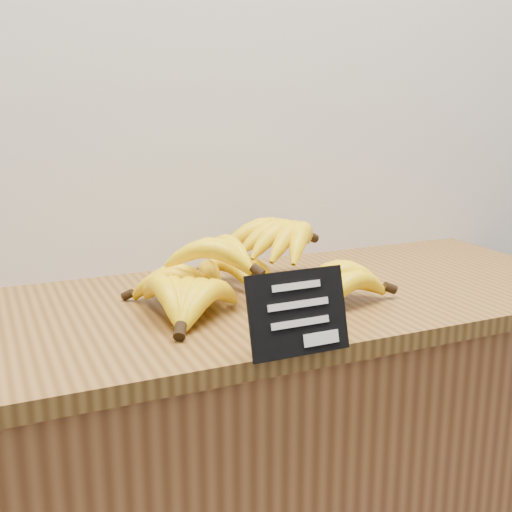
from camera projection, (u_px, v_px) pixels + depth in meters
name	position (u px, v px, depth m)	size (l,w,h in m)	color
counter_top	(245.00, 306.00, 1.17)	(1.38, 0.54, 0.03)	brown
chalkboard_sign	(298.00, 313.00, 0.91)	(0.15, 0.01, 0.12)	black
banana_pile	(240.00, 270.00, 1.15)	(0.51, 0.38, 0.12)	yellow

